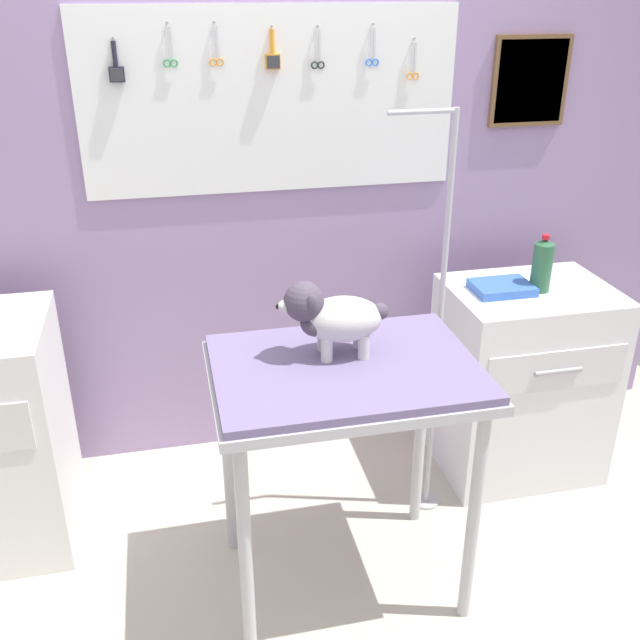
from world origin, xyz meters
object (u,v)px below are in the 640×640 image
(grooming_table, at_px, (345,392))
(dog, at_px, (331,316))
(grooming_arm, at_px, (436,343))
(cabinet_right, at_px, (521,380))
(soda_bottle, at_px, (542,265))

(grooming_table, bearing_deg, dog, 112.79)
(grooming_arm, xyz_separation_m, dog, (-0.48, -0.27, 0.28))
(grooming_arm, xyz_separation_m, cabinet_right, (0.49, 0.19, -0.33))
(cabinet_right, bearing_deg, soda_bottle, -45.09)
(soda_bottle, bearing_deg, dog, -155.96)
(grooming_arm, relative_size, cabinet_right, 1.90)
(grooming_table, xyz_separation_m, dog, (-0.03, 0.07, 0.25))
(grooming_table, xyz_separation_m, soda_bottle, (0.96, 0.51, 0.18))
(dog, height_order, soda_bottle, dog)
(grooming_table, xyz_separation_m, grooming_arm, (0.45, 0.34, -0.04))
(dog, bearing_deg, soda_bottle, 24.04)
(grooming_table, relative_size, grooming_arm, 0.55)
(grooming_arm, xyz_separation_m, soda_bottle, (0.51, 0.18, 0.21))
(grooming_table, bearing_deg, cabinet_right, 29.32)
(grooming_table, height_order, cabinet_right, grooming_table)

